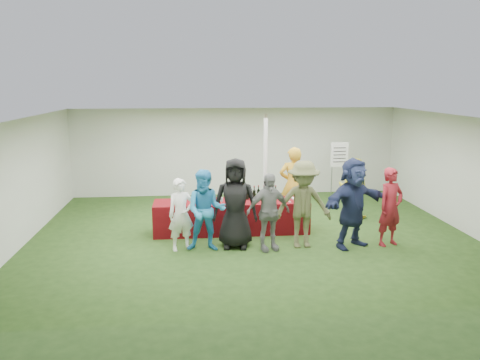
{
  "coord_description": "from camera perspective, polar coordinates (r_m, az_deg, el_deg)",
  "views": [
    {
      "loc": [
        -1.27,
        -10.33,
        3.46
      ],
      "look_at": [
        -0.24,
        0.19,
        1.25
      ],
      "focal_mm": 35.0,
      "sensor_mm": 36.0,
      "label": 1
    }
  ],
  "objects": [
    {
      "name": "wine_list_sign",
      "position": [
        13.58,
        12.01,
        2.47
      ],
      "size": [
        0.5,
        0.03,
        1.8
      ],
      "color": "slate",
      "rests_on": "ground"
    },
    {
      "name": "customer_5",
      "position": [
        10.16,
        13.6,
        -2.74
      ],
      "size": [
        1.86,
        1.32,
        1.93
      ],
      "primitive_type": "imported",
      "rotation": [
        0.0,
        0.0,
        0.47
      ],
      "color": "#1D2546",
      "rests_on": "ground"
    },
    {
      "name": "customer_2",
      "position": [
        9.86,
        -0.58,
        -2.87
      ],
      "size": [
        1.01,
        0.72,
        1.92
      ],
      "primitive_type": "imported",
      "rotation": [
        0.0,
        0.0,
        -0.12
      ],
      "color": "black",
      "rests_on": "ground"
    },
    {
      "name": "serving_table",
      "position": [
        10.99,
        -1.04,
        -4.49
      ],
      "size": [
        3.6,
        0.8,
        0.75
      ],
      "primitive_type": "cube",
      "color": "maroon",
      "rests_on": "ground"
    },
    {
      "name": "customer_0",
      "position": [
        9.83,
        -7.19,
        -4.21
      ],
      "size": [
        0.64,
        0.52,
        1.53
      ],
      "primitive_type": "imported",
      "rotation": [
        0.0,
        0.0,
        0.32
      ],
      "color": "white",
      "rests_on": "ground"
    },
    {
      "name": "customer_1",
      "position": [
        9.71,
        -4.17,
        -3.74
      ],
      "size": [
        0.9,
        0.73,
        1.72
      ],
      "primitive_type": "imported",
      "rotation": [
        0.0,
        0.0,
        -0.1
      ],
      "color": "#288AC7",
      "rests_on": "ground"
    },
    {
      "name": "staff_back",
      "position": [
        12.46,
        13.61,
        -0.93
      ],
      "size": [
        0.96,
        0.9,
        1.57
      ],
      "primitive_type": "imported",
      "rotation": [
        0.0,
        0.0,
        2.62
      ],
      "color": "gold",
      "rests_on": "ground"
    },
    {
      "name": "bar_towel",
      "position": [
        11.17,
        7.01,
        -2.24
      ],
      "size": [
        0.25,
        0.18,
        0.03
      ],
      "primitive_type": "cube",
      "color": "white",
      "rests_on": "serving_table"
    },
    {
      "name": "wine_glasses",
      "position": [
        10.6,
        -3.2,
        -2.39
      ],
      "size": [
        2.75,
        0.16,
        0.16
      ],
      "color": "silver",
      "rests_on": "serving_table"
    },
    {
      "name": "ground",
      "position": [
        10.97,
        1.36,
        -6.58
      ],
      "size": [
        60.0,
        60.0,
        0.0
      ],
      "primitive_type": "plane",
      "color": "#284719",
      "rests_on": "ground"
    },
    {
      "name": "tent",
      "position": [
        11.85,
        3.1,
        1.54
      ],
      "size": [
        10.0,
        10.0,
        10.0
      ],
      "color": "white",
      "rests_on": "ground"
    },
    {
      "name": "staff_pourer",
      "position": [
        11.73,
        6.49,
        -0.6
      ],
      "size": [
        0.76,
        0.56,
        1.91
      ],
      "primitive_type": "imported",
      "rotation": [
        0.0,
        0.0,
        2.98
      ],
      "color": "gold",
      "rests_on": "ground"
    },
    {
      "name": "water_bottle",
      "position": [
        10.95,
        -0.48,
        -1.95
      ],
      "size": [
        0.07,
        0.07,
        0.23
      ],
      "color": "silver",
      "rests_on": "serving_table"
    },
    {
      "name": "wine_bottles",
      "position": [
        11.07,
        2.34,
        -1.72
      ],
      "size": [
        0.83,
        0.13,
        0.32
      ],
      "color": "black",
      "rests_on": "serving_table"
    },
    {
      "name": "customer_4",
      "position": [
        9.96,
        7.69,
        -2.97
      ],
      "size": [
        1.22,
        0.71,
        1.87
      ],
      "primitive_type": "imported",
      "rotation": [
        0.0,
        0.0,
        0.01
      ],
      "color": "brown",
      "rests_on": "ground"
    },
    {
      "name": "dump_bucket",
      "position": [
        10.91,
        7.75,
        -2.19
      ],
      "size": [
        0.24,
        0.24,
        0.18
      ],
      "primitive_type": "cylinder",
      "color": "slate",
      "rests_on": "serving_table"
    },
    {
      "name": "customer_3",
      "position": [
        9.74,
        3.46,
        -3.91
      ],
      "size": [
        1.04,
        0.64,
        1.65
      ],
      "primitive_type": "imported",
      "rotation": [
        0.0,
        0.0,
        0.26
      ],
      "color": "slate",
      "rests_on": "ground"
    },
    {
      "name": "customer_6",
      "position": [
        10.52,
        17.87,
        -3.14
      ],
      "size": [
        0.72,
        0.6,
        1.7
      ],
      "primitive_type": "imported",
      "rotation": [
        0.0,
        0.0,
        0.37
      ],
      "color": "maroon",
      "rests_on": "ground"
    }
  ]
}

